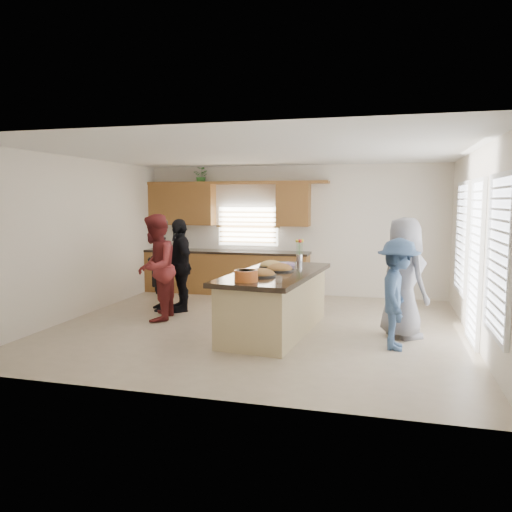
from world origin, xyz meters
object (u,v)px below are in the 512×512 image
(woman_left_front, at_px, (180,265))
(woman_right_front, at_px, (404,278))
(salad_bowl, at_px, (246,275))
(woman_left_back, at_px, (159,265))
(woman_left_mid, at_px, (156,268))
(woman_right_back, at_px, (398,294))
(island, at_px, (275,303))

(woman_left_front, relative_size, woman_right_front, 0.95)
(salad_bowl, distance_m, woman_left_front, 2.77)
(woman_left_front, bearing_deg, woman_left_back, -122.64)
(woman_left_back, distance_m, woman_left_mid, 0.80)
(woman_left_front, relative_size, woman_right_back, 1.11)
(woman_left_mid, bearing_deg, woman_left_back, -168.79)
(woman_left_back, xyz_separation_m, woman_left_mid, (0.30, -0.74, 0.05))
(woman_left_front, xyz_separation_m, woman_right_back, (3.87, -1.48, -0.09))
(woman_left_front, xyz_separation_m, woman_right_front, (3.95, -0.84, 0.04))
(woman_left_mid, bearing_deg, woman_right_front, 78.54)
(woman_left_front, bearing_deg, salad_bowl, 2.89)
(woman_left_mid, height_order, woman_right_back, woman_left_mid)
(salad_bowl, relative_size, woman_left_mid, 0.18)
(woman_left_mid, height_order, woman_right_front, woman_left_mid)
(salad_bowl, relative_size, woman_left_back, 0.19)
(island, distance_m, woman_right_back, 1.90)
(woman_right_back, bearing_deg, woman_left_front, 72.00)
(woman_left_front, distance_m, woman_right_front, 4.04)
(salad_bowl, height_order, woman_right_front, woman_right_front)
(woman_left_mid, xyz_separation_m, woman_left_front, (0.10, 0.79, -0.05))
(woman_left_back, bearing_deg, woman_right_front, 44.80)
(island, xyz_separation_m, woman_left_mid, (-2.15, 0.25, 0.46))
(salad_bowl, bearing_deg, woman_right_front, 30.04)
(island, relative_size, woman_left_back, 1.63)
(woman_left_front, bearing_deg, woman_right_back, 29.63)
(salad_bowl, xyz_separation_m, woman_right_front, (2.09, 1.21, -0.13))
(woman_left_back, relative_size, woman_right_front, 0.95)
(woman_left_back, distance_m, woman_left_front, 0.41)
(woman_left_back, height_order, woman_left_front, woman_left_front)
(island, distance_m, salad_bowl, 1.18)
(woman_left_mid, bearing_deg, woman_left_front, 161.67)
(island, bearing_deg, woman_left_mid, 178.81)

